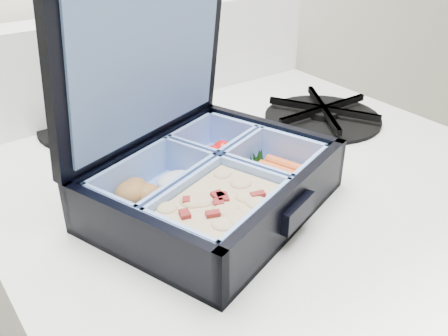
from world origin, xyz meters
TOP-DOWN VIEW (x-y plane):
  - bento_box at (0.20, 1.64)m, footprint 0.28×0.25m
  - burner_grate at (0.45, 1.74)m, footprint 0.17×0.17m
  - burner_grate_rear at (0.18, 1.90)m, footprint 0.21×0.21m
  - fork at (0.23, 1.79)m, footprint 0.15×0.13m

SIDE VIEW (x-z plane):
  - fork at x=0.23m, z-range 0.87..0.88m
  - burner_grate_rear at x=0.18m, z-range 0.87..0.89m
  - burner_grate at x=0.45m, z-range 0.87..0.89m
  - bento_box at x=0.20m, z-range 0.87..0.93m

